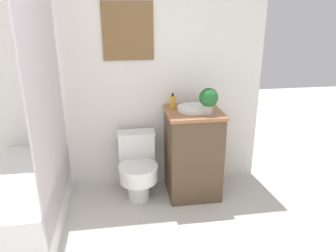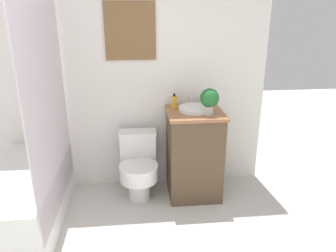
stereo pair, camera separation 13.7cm
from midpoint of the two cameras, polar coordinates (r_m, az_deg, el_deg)
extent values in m
cube|color=white|center=(3.31, -8.67, 9.62)|extent=(3.13, 0.05, 2.50)
cube|color=brown|center=(3.22, -5.36, 16.14)|extent=(0.48, 0.02, 0.54)
cube|color=silver|center=(3.22, -5.36, 16.14)|extent=(0.45, 0.01, 0.51)
cube|color=white|center=(3.15, -22.49, -11.77)|extent=(0.61, 1.33, 0.51)
cube|color=silver|center=(2.74, -18.76, 2.96)|extent=(0.01, 1.22, 1.74)
cylinder|color=white|center=(3.37, -3.85, -10.69)|extent=(0.21, 0.21, 0.23)
cylinder|color=white|center=(3.23, -3.89, -8.26)|extent=(0.37, 0.37, 0.14)
cylinder|color=white|center=(3.20, -3.93, -6.99)|extent=(0.38, 0.38, 0.02)
cube|color=white|center=(3.38, -4.11, -4.09)|extent=(0.36, 0.18, 0.36)
cube|color=white|center=(3.31, -4.19, -1.08)|extent=(0.38, 0.19, 0.02)
cube|color=brown|center=(3.32, 5.70, -5.05)|extent=(0.51, 0.50, 0.86)
cube|color=#9E6642|center=(3.16, 5.97, 2.28)|extent=(0.54, 0.53, 0.03)
cylinder|color=white|center=(3.17, 5.92, 3.00)|extent=(0.31, 0.31, 0.04)
cylinder|color=silver|center=(3.33, 5.32, 4.65)|extent=(0.02, 0.02, 0.13)
cylinder|color=gold|center=(3.23, 2.31, 4.16)|extent=(0.06, 0.06, 0.12)
cylinder|color=black|center=(3.21, 2.33, 5.44)|extent=(0.02, 0.02, 0.02)
cylinder|color=beige|center=(3.08, 8.42, 2.80)|extent=(0.09, 0.09, 0.09)
sphere|color=#23662D|center=(3.04, 8.52, 4.85)|extent=(0.18, 0.18, 0.18)
camera|label=1|loc=(0.07, -88.68, 0.48)|focal=35.00mm
camera|label=2|loc=(0.07, 91.32, -0.48)|focal=35.00mm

